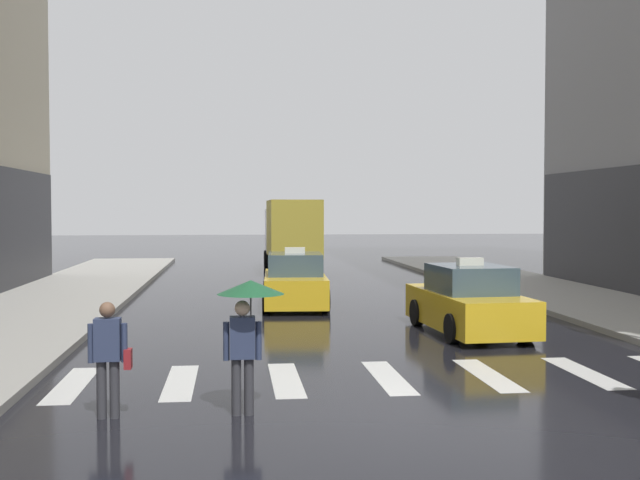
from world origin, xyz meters
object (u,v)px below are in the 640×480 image
(taxi_lead, at_px, (469,303))
(pedestrian_with_umbrella, at_px, (248,310))
(box_truck, at_px, (292,233))
(taxi_second, at_px, (295,283))
(pedestrian_with_handbag, at_px, (109,353))

(taxi_lead, height_order, pedestrian_with_umbrella, pedestrian_with_umbrella)
(taxi_lead, height_order, box_truck, box_truck)
(pedestrian_with_umbrella, bearing_deg, taxi_second, 82.43)
(taxi_lead, distance_m, pedestrian_with_umbrella, 8.79)
(box_truck, xyz_separation_m, pedestrian_with_umbrella, (-2.48, -24.81, -0.34))
(pedestrian_with_umbrella, distance_m, pedestrian_with_handbag, 2.04)
(pedestrian_with_handbag, bearing_deg, taxi_lead, 43.21)
(pedestrian_with_umbrella, height_order, pedestrian_with_handbag, pedestrian_with_umbrella)
(taxi_lead, bearing_deg, pedestrian_with_handbag, -136.79)
(taxi_second, distance_m, pedestrian_with_handbag, 12.90)
(taxi_lead, relative_size, pedestrian_with_handbag, 2.81)
(taxi_lead, height_order, taxi_second, same)
(pedestrian_with_handbag, bearing_deg, box_truck, 79.86)
(box_truck, xyz_separation_m, pedestrian_with_handbag, (-4.43, -24.77, -0.92))
(pedestrian_with_handbag, bearing_deg, pedestrian_with_umbrella, -1.13)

